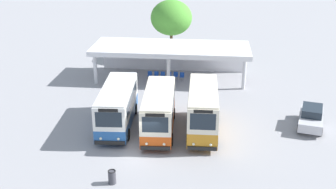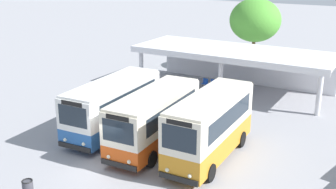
# 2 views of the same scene
# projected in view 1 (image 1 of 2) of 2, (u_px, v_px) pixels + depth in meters

# --- Properties ---
(ground_plane) EXTENTS (180.00, 180.00, 0.00)m
(ground_plane) POSITION_uv_depth(u_px,v_px,m) (142.00, 152.00, 30.40)
(ground_plane) COLOR #939399
(city_bus_nearest_orange) EXTENTS (2.72, 7.81, 3.24)m
(city_bus_nearest_orange) POSITION_uv_depth(u_px,v_px,m) (117.00, 105.00, 33.65)
(city_bus_nearest_orange) COLOR black
(city_bus_nearest_orange) RESTS_ON ground
(city_bus_second_in_row) EXTENTS (2.60, 7.57, 3.23)m
(city_bus_second_in_row) POSITION_uv_depth(u_px,v_px,m) (159.00, 110.00, 32.82)
(city_bus_second_in_row) COLOR black
(city_bus_second_in_row) RESTS_ON ground
(city_bus_middle_cream) EXTENTS (2.39, 7.37, 3.52)m
(city_bus_middle_cream) POSITION_uv_depth(u_px,v_px,m) (203.00, 109.00, 32.64)
(city_bus_middle_cream) COLOR black
(city_bus_middle_cream) RESTS_ON ground
(parked_car_flank) EXTENTS (2.66, 4.38, 1.62)m
(parked_car_flank) POSITION_uv_depth(u_px,v_px,m) (311.00, 117.00, 33.88)
(parked_car_flank) COLOR black
(parked_car_flank) RESTS_ON ground
(terminal_canopy) EXTENTS (15.81, 5.93, 3.40)m
(terminal_canopy) POSITION_uv_depth(u_px,v_px,m) (172.00, 51.00, 44.54)
(terminal_canopy) COLOR silver
(terminal_canopy) RESTS_ON ground
(waiting_chair_end_by_column) EXTENTS (0.44, 0.44, 0.86)m
(waiting_chair_end_by_column) POSITION_uv_depth(u_px,v_px,m) (150.00, 75.00, 44.23)
(waiting_chair_end_by_column) COLOR slate
(waiting_chair_end_by_column) RESTS_ON ground
(waiting_chair_second_from_end) EXTENTS (0.44, 0.44, 0.86)m
(waiting_chair_second_from_end) POSITION_uv_depth(u_px,v_px,m) (156.00, 75.00, 44.23)
(waiting_chair_second_from_end) COLOR slate
(waiting_chair_second_from_end) RESTS_ON ground
(waiting_chair_middle_seat) EXTENTS (0.44, 0.44, 0.86)m
(waiting_chair_middle_seat) POSITION_uv_depth(u_px,v_px,m) (163.00, 75.00, 44.13)
(waiting_chair_middle_seat) COLOR slate
(waiting_chair_middle_seat) RESTS_ON ground
(waiting_chair_fourth_seat) EXTENTS (0.44, 0.44, 0.86)m
(waiting_chair_fourth_seat) POSITION_uv_depth(u_px,v_px,m) (169.00, 75.00, 44.03)
(waiting_chair_fourth_seat) COLOR slate
(waiting_chair_fourth_seat) RESTS_ON ground
(waiting_chair_fifth_seat) EXTENTS (0.44, 0.44, 0.86)m
(waiting_chair_fifth_seat) POSITION_uv_depth(u_px,v_px,m) (176.00, 75.00, 44.08)
(waiting_chair_fifth_seat) COLOR slate
(waiting_chair_fifth_seat) RESTS_ON ground
(waiting_chair_far_end_seat) EXTENTS (0.44, 0.44, 0.86)m
(waiting_chair_far_end_seat) POSITION_uv_depth(u_px,v_px,m) (182.00, 76.00, 43.89)
(waiting_chair_far_end_seat) COLOR slate
(waiting_chair_far_end_seat) RESTS_ON ground
(roadside_tree_behind_canopy) EXTENTS (4.72, 4.72, 6.90)m
(roadside_tree_behind_canopy) POSITION_uv_depth(u_px,v_px,m) (171.00, 18.00, 49.34)
(roadside_tree_behind_canopy) COLOR brown
(roadside_tree_behind_canopy) RESTS_ON ground
(litter_bin_apron) EXTENTS (0.49, 0.49, 0.90)m
(litter_bin_apron) POSITION_uv_depth(u_px,v_px,m) (112.00, 177.00, 26.59)
(litter_bin_apron) COLOR #3F3F47
(litter_bin_apron) RESTS_ON ground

